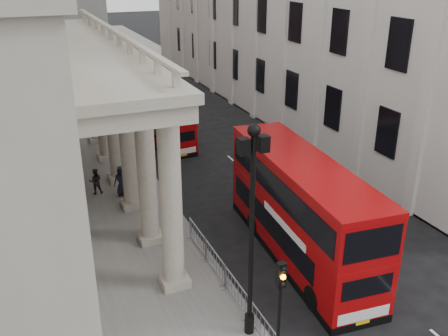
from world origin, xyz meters
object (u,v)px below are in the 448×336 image
at_px(lamp_post_mid, 140,105).
at_px(bus_far, 159,114).
at_px(traffic_light, 280,297).
at_px(bus_near, 301,207).
at_px(lamp_post_north, 96,60).
at_px(pedestrian_c, 122,181).
at_px(lamp_post_south, 252,221).
at_px(pedestrian_a, 146,220).
at_px(pedestrian_b, 95,181).

distance_m(lamp_post_mid, bus_far, 8.01).
bearing_deg(traffic_light, bus_near, 54.03).
distance_m(lamp_post_north, pedestrian_c, 18.76).
distance_m(lamp_post_south, pedestrian_a, 9.64).
bearing_deg(lamp_post_south, pedestrian_b, 102.81).
relative_size(pedestrian_a, pedestrian_c, 0.89).
xyz_separation_m(lamp_post_north, bus_far, (3.02, -9.12, -2.77)).
relative_size(pedestrian_a, pedestrian_b, 1.04).
height_order(lamp_post_south, bus_far, lamp_post_south).
bearing_deg(bus_far, pedestrian_b, -132.73).
relative_size(lamp_post_north, traffic_light, 1.93).
bearing_deg(lamp_post_south, bus_near, 42.23).
bearing_deg(pedestrian_b, lamp_post_mid, -150.10).
height_order(lamp_post_mid, bus_far, lamp_post_mid).
distance_m(lamp_post_north, pedestrian_a, 23.78).
relative_size(lamp_post_north, pedestrian_a, 4.97).
distance_m(traffic_light, pedestrian_b, 17.09).
height_order(pedestrian_a, pedestrian_c, pedestrian_c).
bearing_deg(lamp_post_north, lamp_post_mid, -90.00).
bearing_deg(bus_far, lamp_post_north, 103.00).
bearing_deg(bus_near, traffic_light, -121.47).
height_order(lamp_post_north, pedestrian_a, lamp_post_north).
bearing_deg(bus_near, bus_far, 99.27).
bearing_deg(bus_near, lamp_post_south, -133.28).
xyz_separation_m(lamp_post_south, pedestrian_c, (-1.90, 13.74, -3.85)).
distance_m(pedestrian_a, pedestrian_b, 6.17).
height_order(bus_far, pedestrian_c, bus_far).
bearing_deg(lamp_post_north, pedestrian_c, -95.95).
bearing_deg(lamp_post_mid, traffic_light, -89.68).
xyz_separation_m(bus_near, pedestrian_c, (-6.49, 9.58, -1.50)).
bearing_deg(pedestrian_a, lamp_post_mid, 50.81).
bearing_deg(traffic_light, pedestrian_b, 101.62).
bearing_deg(pedestrian_a, lamp_post_north, 59.95).
relative_size(lamp_post_mid, pedestrian_a, 4.97).
bearing_deg(lamp_post_mid, bus_far, 66.26).
height_order(lamp_post_mid, traffic_light, lamp_post_mid).
bearing_deg(pedestrian_a, bus_far, 45.70).
xyz_separation_m(pedestrian_b, pedestrian_c, (1.41, -0.84, 0.13)).
distance_m(bus_near, pedestrian_b, 13.18).
xyz_separation_m(lamp_post_north, pedestrian_a, (-1.77, -23.39, -3.95)).
bearing_deg(traffic_light, lamp_post_mid, 90.32).
height_order(lamp_post_south, pedestrian_b, lamp_post_south).
distance_m(traffic_light, pedestrian_c, 16.02).
height_order(lamp_post_north, pedestrian_b, lamp_post_north).
height_order(lamp_post_north, bus_near, lamp_post_north).
bearing_deg(pedestrian_b, lamp_post_north, -94.02).
bearing_deg(pedestrian_c, pedestrian_a, -62.53).
height_order(lamp_post_south, pedestrian_a, lamp_post_south).
bearing_deg(pedestrian_c, bus_far, 87.62).
bearing_deg(pedestrian_c, lamp_post_mid, 75.82).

